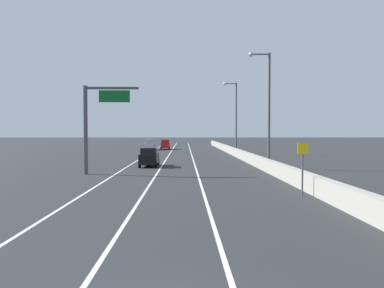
% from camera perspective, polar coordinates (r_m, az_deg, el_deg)
% --- Properties ---
extents(ground_plane, '(320.00, 320.00, 0.00)m').
position_cam_1_polar(ground_plane, '(70.59, -1.42, -1.11)').
color(ground_plane, '#26282B').
extents(lane_stripe_left, '(0.16, 130.00, 0.00)m').
position_cam_1_polar(lane_stripe_left, '(61.88, -6.56, -1.54)').
color(lane_stripe_left, silver).
rests_on(lane_stripe_left, ground_plane).
extents(lane_stripe_center, '(0.16, 130.00, 0.00)m').
position_cam_1_polar(lane_stripe_center, '(61.65, -3.32, -1.54)').
color(lane_stripe_center, silver).
rests_on(lane_stripe_center, ground_plane).
extents(lane_stripe_right, '(0.16, 130.00, 0.00)m').
position_cam_1_polar(lane_stripe_right, '(61.62, -0.06, -1.54)').
color(lane_stripe_right, silver).
rests_on(lane_stripe_right, ground_plane).
extents(jersey_barrier_right, '(0.60, 120.00, 1.10)m').
position_cam_1_polar(jersey_barrier_right, '(47.21, 8.11, -1.93)').
color(jersey_barrier_right, '#9E998E').
rests_on(jersey_barrier_right, ground_plane).
extents(overhead_sign_gantry, '(4.68, 0.36, 7.50)m').
position_cam_1_polar(overhead_sign_gantry, '(34.40, -13.95, 3.59)').
color(overhead_sign_gantry, '#47474C').
rests_on(overhead_sign_gantry, ground_plane).
extents(speed_advisory_sign, '(0.60, 0.11, 3.00)m').
position_cam_1_polar(speed_advisory_sign, '(23.08, 15.69, -2.92)').
color(speed_advisory_sign, '#4C4C51').
rests_on(speed_advisory_sign, ground_plane).
extents(lamp_post_right_second, '(2.14, 0.44, 11.29)m').
position_cam_1_polar(lamp_post_right_second, '(39.04, 10.75, 5.88)').
color(lamp_post_right_second, '#4C4C51').
rests_on(lamp_post_right_second, ground_plane).
extents(lamp_post_right_third, '(2.14, 0.44, 11.29)m').
position_cam_1_polar(lamp_post_right_third, '(62.16, 6.19, 4.39)').
color(lamp_post_right_third, '#4C4C51').
rests_on(lamp_post_right_third, ground_plane).
extents(car_red_0, '(1.93, 4.82, 1.99)m').
position_cam_1_polar(car_red_0, '(79.40, -3.87, -0.07)').
color(car_red_0, red).
rests_on(car_red_0, ground_plane).
extents(car_silver_1, '(1.93, 4.25, 2.02)m').
position_cam_1_polar(car_silver_1, '(77.73, -6.18, -0.10)').
color(car_silver_1, '#B7B7BC').
rests_on(car_silver_1, ground_plane).
extents(car_black_2, '(1.87, 4.41, 1.96)m').
position_cam_1_polar(car_black_2, '(41.20, -6.20, -1.88)').
color(car_black_2, black).
rests_on(car_black_2, ground_plane).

